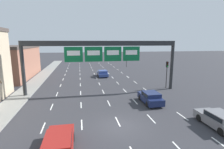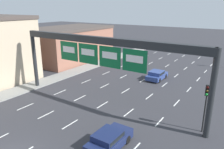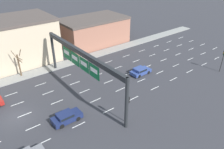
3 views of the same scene
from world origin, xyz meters
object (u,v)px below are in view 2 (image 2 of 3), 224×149
at_px(sign_gantry, 100,50).
at_px(traffic_light_near_gantry, 206,99).
at_px(car_blue, 157,75).
at_px(car_navy, 109,139).

distance_m(sign_gantry, traffic_light_near_gantry, 10.73).
distance_m(car_blue, traffic_light_near_gantry, 14.34).
height_order(sign_gantry, traffic_light_near_gantry, sign_gantry).
xyz_separation_m(car_blue, traffic_light_near_gantry, (8.81, -11.08, 2.33)).
bearing_deg(sign_gantry, car_blue, 82.91).
height_order(sign_gantry, car_navy, sign_gantry).
height_order(sign_gantry, car_blue, sign_gantry).
relative_size(sign_gantry, car_navy, 5.37).
bearing_deg(car_blue, traffic_light_near_gantry, -51.52).
bearing_deg(traffic_light_near_gantry, car_blue, 128.48).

